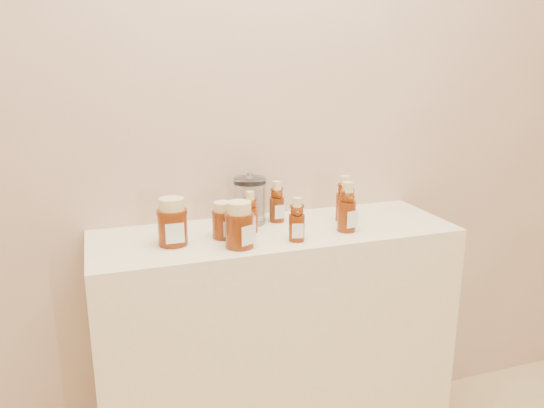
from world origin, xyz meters
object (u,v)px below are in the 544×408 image
object	(u,v)px
bear_bottle_back_left	(250,209)
bear_bottle_front_left	(297,217)
honey_jar_left	(172,222)
glass_canister	(250,199)
display_table	(276,351)

from	to	relation	value
bear_bottle_back_left	bear_bottle_front_left	xyz separation A→B (m)	(0.11, -0.13, 0.00)
honey_jar_left	glass_canister	world-z (taller)	glass_canister
bear_bottle_back_left	glass_canister	size ratio (longest dim) A/B	0.89
honey_jar_left	glass_canister	distance (m)	0.31
bear_bottle_back_left	glass_canister	distance (m)	0.10
display_table	bear_bottle_front_left	distance (m)	0.54
display_table	honey_jar_left	distance (m)	0.63
display_table	honey_jar_left	xyz separation A→B (m)	(-0.34, -0.03, 0.52)
display_table	bear_bottle_front_left	xyz separation A→B (m)	(0.03, -0.12, 0.53)
display_table	honey_jar_left	world-z (taller)	honey_jar_left
display_table	honey_jar_left	size ratio (longest dim) A/B	8.23
bear_bottle_back_left	glass_canister	xyz separation A→B (m)	(0.03, 0.09, 0.01)
bear_bottle_back_left	bear_bottle_front_left	world-z (taller)	bear_bottle_front_left
bear_bottle_back_left	honey_jar_left	size ratio (longest dim) A/B	1.06
bear_bottle_back_left	glass_canister	bearing A→B (deg)	91.46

